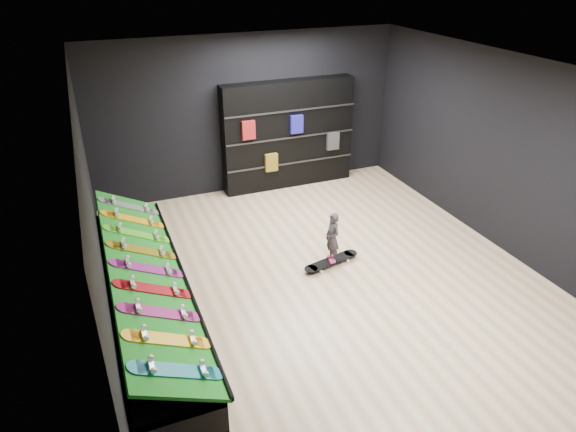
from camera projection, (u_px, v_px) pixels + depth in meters
name	position (u px, v px, depth m)	size (l,w,h in m)	color
floor	(324.00, 276.00, 7.61)	(6.00, 7.00, 0.01)	#CDB08A
ceiling	(332.00, 70.00, 6.23)	(6.00, 7.00, 0.01)	white
wall_back	(248.00, 114.00, 9.80)	(6.00, 0.02, 3.00)	black
wall_front	(522.00, 350.00, 4.04)	(6.00, 0.02, 3.00)	black
wall_left	(94.00, 222.00, 5.93)	(0.02, 7.00, 3.00)	black
wall_right	(503.00, 154.00, 7.92)	(0.02, 7.00, 3.00)	black
display_rack	(147.00, 301.00, 6.65)	(0.90, 4.50, 0.50)	black
turf_ramp	(147.00, 270.00, 6.46)	(1.00, 4.50, 0.04)	#0E5D11
back_shelving	(288.00, 135.00, 10.11)	(2.65, 0.31, 2.12)	black
floor_skateboard	(331.00, 263.00, 7.85)	(0.98, 0.22, 0.09)	black
child	(332.00, 247.00, 7.72)	(0.18, 0.13, 0.48)	black
display_board_0	(177.00, 370.00, 4.89)	(0.98, 0.22, 0.09)	#0C8C99
display_board_1	(168.00, 339.00, 5.28)	(0.98, 0.22, 0.09)	yellow
display_board_2	(160.00, 312.00, 5.67)	(0.98, 0.22, 0.09)	#E5198C
display_board_3	(154.00, 289.00, 6.06)	(0.98, 0.22, 0.09)	red
display_board_4	(148.00, 268.00, 6.45)	(0.98, 0.22, 0.09)	#2626BF
display_board_5	(142.00, 250.00, 6.84)	(0.98, 0.22, 0.09)	yellow
display_board_6	(138.00, 234.00, 7.23)	(0.98, 0.22, 0.09)	green
display_board_7	(133.00, 219.00, 7.62)	(0.98, 0.22, 0.09)	orange
display_board_8	(130.00, 206.00, 8.01)	(0.98, 0.22, 0.09)	black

